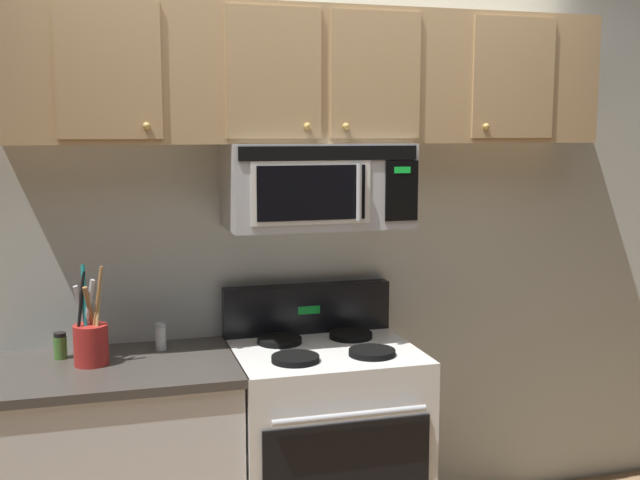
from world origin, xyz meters
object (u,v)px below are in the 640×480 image
at_px(salt_shaker, 161,337).
at_px(utensil_crock_red, 91,340).
at_px(over_range_microwave, 317,185).
at_px(stove_range, 324,447).
at_px(spice_jar, 60,346).

bearing_deg(salt_shaker, utensil_crock_red, -154.11).
relative_size(over_range_microwave, utensil_crock_red, 1.94).
height_order(stove_range, spice_jar, stove_range).
height_order(utensil_crock_red, spice_jar, utensil_crock_red).
bearing_deg(stove_range, spice_jar, 171.93).
distance_m(stove_range, spice_jar, 1.17).
bearing_deg(salt_shaker, over_range_microwave, -4.28).
xyz_separation_m(stove_range, over_range_microwave, (-0.00, 0.12, 1.11)).
height_order(over_range_microwave, utensil_crock_red, over_range_microwave).
height_order(utensil_crock_red, salt_shaker, utensil_crock_red).
bearing_deg(over_range_microwave, salt_shaker, 175.72).
bearing_deg(utensil_crock_red, salt_shaker, 25.89).
bearing_deg(over_range_microwave, spice_jar, 178.22).
height_order(stove_range, salt_shaker, stove_range).
bearing_deg(spice_jar, utensil_crock_red, -44.58).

